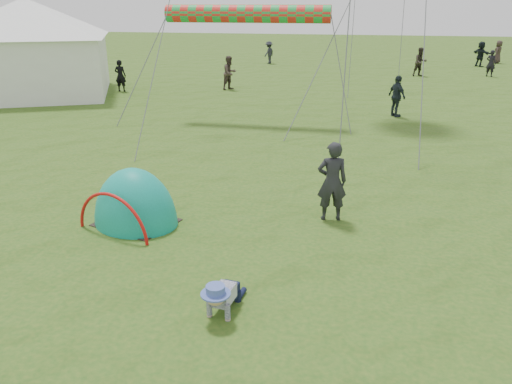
% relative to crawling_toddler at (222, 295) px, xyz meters
% --- Properties ---
extents(ground, '(140.00, 140.00, 0.00)m').
position_rel_crawling_toddler_xyz_m(ground, '(0.21, -0.52, -0.30)').
color(ground, '#275218').
extents(crawling_toddler, '(0.65, 0.86, 0.61)m').
position_rel_crawling_toddler_xyz_m(crawling_toddler, '(0.00, 0.00, 0.00)').
color(crawling_toddler, black).
rests_on(crawling_toddler, ground).
extents(popup_tent, '(2.22, 2.01, 2.39)m').
position_rel_crawling_toddler_xyz_m(popup_tent, '(-2.63, 2.78, -0.30)').
color(popup_tent, '#0F8873').
rests_on(popup_tent, ground).
extents(standing_adult, '(0.70, 0.53, 1.71)m').
position_rel_crawling_toddler_xyz_m(standing_adult, '(1.35, 3.79, 0.55)').
color(standing_adult, black).
rests_on(standing_adult, ground).
extents(event_marquee, '(9.46, 9.46, 4.90)m').
position_rel_crawling_toddler_xyz_m(event_marquee, '(-14.03, 16.36, 2.15)').
color(event_marquee, white).
rests_on(event_marquee, ground).
extents(crowd_person_0, '(0.61, 0.42, 1.60)m').
position_rel_crawling_toddler_xyz_m(crowd_person_0, '(-10.34, 18.09, 0.50)').
color(crowd_person_0, black).
rests_on(crowd_person_0, ground).
extents(crowd_person_1, '(1.02, 0.92, 1.73)m').
position_rel_crawling_toddler_xyz_m(crowd_person_1, '(5.39, 27.17, 0.56)').
color(crowd_person_1, '#2B261F').
rests_on(crowd_person_1, ground).
extents(crowd_person_3, '(0.94, 1.19, 1.62)m').
position_rel_crawling_toddler_xyz_m(crowd_person_3, '(-5.06, 32.02, 0.51)').
color(crowd_person_3, '#23252C').
rests_on(crowd_person_3, ground).
extents(crowd_person_5, '(1.30, 1.64, 1.75)m').
position_rel_crawling_toddler_xyz_m(crowd_person_5, '(10.13, 33.22, 0.57)').
color(crowd_person_5, black).
rests_on(crowd_person_5, ground).
extents(crowd_person_6, '(0.74, 0.67, 1.70)m').
position_rel_crawling_toddler_xyz_m(crowd_person_6, '(-19.49, 28.51, 0.55)').
color(crowd_person_6, '#292A30').
rests_on(crowd_person_6, ground).
extents(crowd_person_8, '(0.88, 1.02, 1.64)m').
position_rel_crawling_toddler_xyz_m(crowd_person_8, '(3.27, 14.64, 0.52)').
color(crowd_person_8, '#20292F').
rests_on(crowd_person_8, ground).
extents(crowd_person_10, '(0.85, 0.97, 1.67)m').
position_rel_crawling_toddler_xyz_m(crowd_person_10, '(11.86, 35.66, 0.53)').
color(crowd_person_10, '#352825').
rests_on(crowd_person_10, ground).
extents(crowd_person_12, '(0.70, 0.64, 1.61)m').
position_rel_crawling_toddler_xyz_m(crowd_person_12, '(9.66, 27.84, 0.50)').
color(crowd_person_12, black).
rests_on(crowd_person_12, ground).
extents(crowd_person_13, '(1.01, 1.06, 1.73)m').
position_rel_crawling_toddler_xyz_m(crowd_person_13, '(-4.96, 19.82, 0.56)').
color(crowd_person_13, '#443532').
rests_on(crowd_person_13, ground).
extents(rainbow_tube_kite, '(6.12, 0.64, 0.64)m').
position_rel_crawling_toddler_xyz_m(rainbow_tube_kite, '(-2.45, 12.77, 3.65)').
color(rainbow_tube_kite, red).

